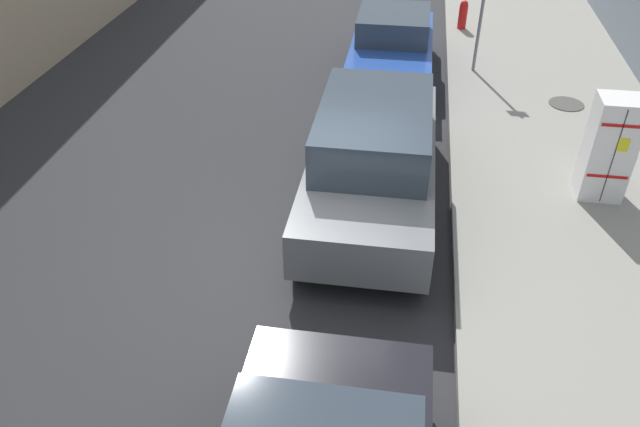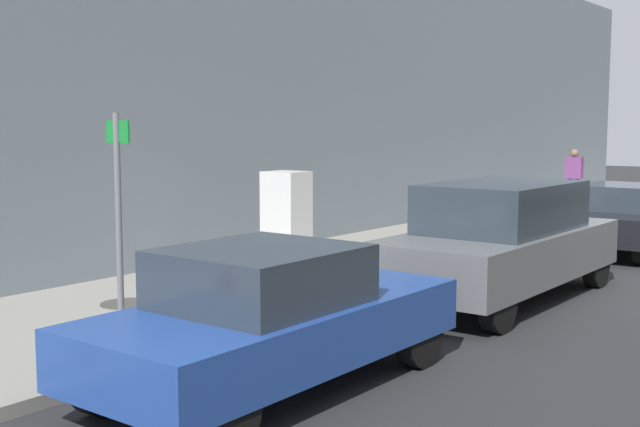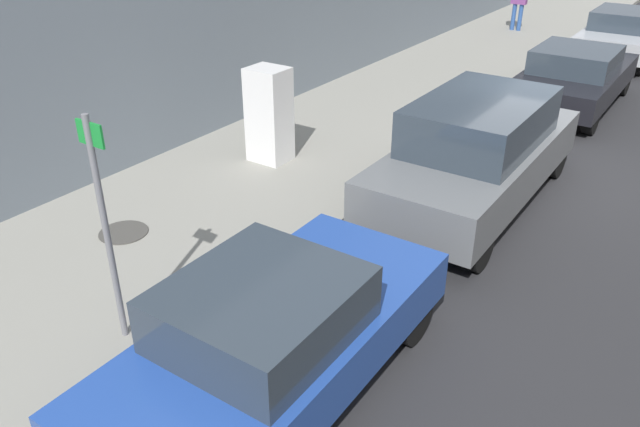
{
  "view_description": "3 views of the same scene",
  "coord_description": "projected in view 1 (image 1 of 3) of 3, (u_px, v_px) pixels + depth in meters",
  "views": [
    {
      "loc": [
        -1.21,
        6.79,
        5.79
      ],
      "look_at": [
        -0.18,
        0.03,
        0.87
      ],
      "focal_mm": 35.0,
      "sensor_mm": 36.0,
      "label": 1
    },
    {
      "loc": [
        4.27,
        -12.47,
        2.58
      ],
      "look_at": [
        -2.39,
        -3.84,
        1.38
      ],
      "focal_mm": 45.0,
      "sensor_mm": 36.0,
      "label": 2
    },
    {
      "loc": [
        2.28,
        -10.4,
        4.62
      ],
      "look_at": [
        -1.93,
        -4.19,
        0.61
      ],
      "focal_mm": 35.0,
      "sensor_mm": 36.0,
      "label": 3
    }
  ],
  "objects": [
    {
      "name": "ground_plane",
      "position": [
        308.0,
        260.0,
        8.98
      ],
      "size": [
        80.0,
        80.0,
        0.0
      ],
      "primitive_type": "plane",
      "color": "#28282B"
    },
    {
      "name": "sidewalk_slab",
      "position": [
        609.0,
        286.0,
        8.43
      ],
      "size": [
        4.15,
        44.0,
        0.14
      ],
      "primitive_type": "cube",
      "color": "gray",
      "rests_on": "ground"
    },
    {
      "name": "discarded_refrigerator",
      "position": [
        609.0,
        148.0,
        9.64
      ],
      "size": [
        0.68,
        0.59,
        1.68
      ],
      "color": "white",
      "rests_on": "sidewalk_slab"
    },
    {
      "name": "manhole_cover",
      "position": [
        566.0,
        104.0,
        12.79
      ],
      "size": [
        0.7,
        0.7,
        0.02
      ],
      "primitive_type": "cylinder",
      "color": "#47443F",
      "rests_on": "sidewalk_slab"
    },
    {
      "name": "street_sign_post",
      "position": [
        482.0,
        7.0,
        13.39
      ],
      "size": [
        0.36,
        0.07,
        2.58
      ],
      "color": "slate",
      "rests_on": "sidewalk_slab"
    },
    {
      "name": "fire_hydrant",
      "position": [
        463.0,
        14.0,
        16.29
      ],
      "size": [
        0.22,
        0.22,
        0.73
      ],
      "color": "red",
      "rests_on": "sidewalk_slab"
    },
    {
      "name": "parked_hatchback_blue",
      "position": [
        392.0,
        46.0,
        13.85
      ],
      "size": [
        1.75,
        4.14,
        1.43
      ],
      "color": "#23479E",
      "rests_on": "ground"
    },
    {
      "name": "parked_suv_gray",
      "position": [
        373.0,
        156.0,
        9.6
      ],
      "size": [
        1.87,
        4.8,
        1.75
      ],
      "color": "slate",
      "rests_on": "ground"
    }
  ]
}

